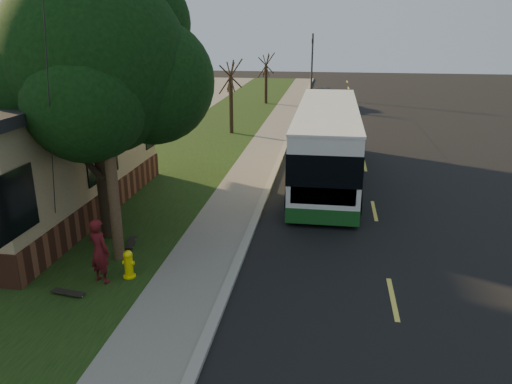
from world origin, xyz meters
TOP-DOWN VIEW (x-y plane):
  - ground at (0.00, 0.00)m, footprint 120.00×120.00m
  - road at (4.00, 10.00)m, footprint 8.00×80.00m
  - curb at (0.00, 10.00)m, footprint 0.25×80.00m
  - sidewalk at (-1.00, 10.00)m, footprint 2.00×80.00m
  - grass_verge at (-4.50, 10.00)m, footprint 5.00×80.00m
  - fire_hydrant at (-2.60, 0.00)m, footprint 0.32×0.32m
  - utility_pole at (-3.31, 0.99)m, footprint 2.86×3.21m
  - leafy_tree at (-4.17, 2.65)m, footprint 6.30×6.00m
  - bare_tree_near at (-3.50, 18.00)m, footprint 1.38×1.21m
  - bare_tree_far at (-3.00, 30.00)m, footprint 1.38×1.21m
  - traffic_signal at (0.50, 34.00)m, footprint 0.18×0.22m
  - transit_bus at (2.21, 9.64)m, footprint 2.61×11.31m
  - skateboarder at (-3.19, -0.32)m, footprint 0.72×0.61m
  - skateboard_main at (-3.32, 1.91)m, footprint 0.43×0.89m
  - skateboard_spare at (-3.71, -1.08)m, footprint 0.87×0.34m
  - dumpster at (-9.17, 6.08)m, footprint 1.64×1.44m
  - distant_car at (1.86, 28.80)m, footprint 2.52×4.94m

SIDE VIEW (x-z plane):
  - ground at x=0.00m, z-range 0.00..0.00m
  - road at x=4.00m, z-range 0.00..0.01m
  - grass_verge at x=-4.50m, z-range 0.00..0.07m
  - sidewalk at x=-1.00m, z-range 0.00..0.08m
  - curb at x=0.00m, z-range 0.00..0.12m
  - skateboard_spare at x=-3.71m, z-range 0.09..0.17m
  - skateboard_main at x=-3.32m, z-range 0.09..0.17m
  - fire_hydrant at x=-2.60m, z-range 0.06..0.80m
  - dumpster at x=-9.17m, z-range 0.04..1.27m
  - distant_car at x=1.86m, z-range 0.00..1.61m
  - skateboarder at x=-3.19m, z-range 0.07..1.76m
  - transit_bus at x=2.21m, z-range 0.10..3.16m
  - bare_tree_far at x=-3.00m, z-range -0.01..4.02m
  - bare_tree_near at x=-3.50m, z-range 0.00..4.30m
  - traffic_signal at x=0.50m, z-range 0.41..5.91m
  - utility_pole at x=-3.31m, z-range 0.10..9.17m
  - leafy_tree at x=-4.17m, z-range 1.27..9.07m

